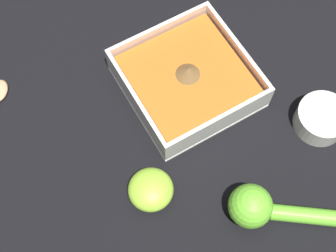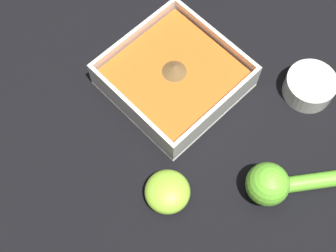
# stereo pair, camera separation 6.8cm
# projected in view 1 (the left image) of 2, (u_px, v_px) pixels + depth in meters

# --- Properties ---
(ground_plane) EXTENTS (4.00, 4.00, 0.00)m
(ground_plane) POSITION_uv_depth(u_px,v_px,m) (189.00, 112.00, 0.72)
(ground_plane) COLOR black
(square_dish) EXTENTS (0.18, 0.18, 0.06)m
(square_dish) POSITION_uv_depth(u_px,v_px,m) (187.00, 80.00, 0.72)
(square_dish) COLOR silver
(square_dish) RESTS_ON ground_plane
(spice_bowl) EXTENTS (0.08, 0.08, 0.04)m
(spice_bowl) POSITION_uv_depth(u_px,v_px,m) (321.00, 119.00, 0.70)
(spice_bowl) COLOR silver
(spice_bowl) RESTS_ON ground_plane
(lemon_squeezer) EXTENTS (0.15, 0.12, 0.06)m
(lemon_squeezer) POSITION_uv_depth(u_px,v_px,m) (262.00, 208.00, 0.63)
(lemon_squeezer) COLOR #6BC633
(lemon_squeezer) RESTS_ON ground_plane
(lemon_half) EXTENTS (0.06, 0.06, 0.04)m
(lemon_half) POSITION_uv_depth(u_px,v_px,m) (151.00, 190.00, 0.65)
(lemon_half) COLOR #93CC38
(lemon_half) RESTS_ON ground_plane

